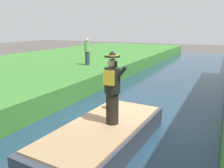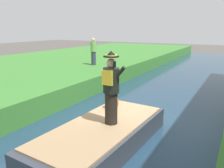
{
  "view_description": "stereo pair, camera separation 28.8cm",
  "coord_description": "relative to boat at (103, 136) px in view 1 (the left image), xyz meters",
  "views": [
    {
      "loc": [
        2.61,
        -6.22,
        3.09
      ],
      "look_at": [
        -0.09,
        -0.9,
        1.61
      ],
      "focal_mm": 36.32,
      "sensor_mm": 36.0,
      "label": 1
    },
    {
      "loc": [
        2.87,
        -6.08,
        3.09
      ],
      "look_at": [
        -0.09,
        -0.9,
        1.61
      ],
      "focal_mm": 36.32,
      "sensor_mm": 36.0,
      "label": 2
    }
  ],
  "objects": [
    {
      "name": "person_bystander",
      "position": [
        -4.82,
        6.74,
        1.33
      ],
      "size": [
        0.34,
        0.34,
        1.6
      ],
      "color": "#33384C",
      "rests_on": "grass_bank_near"
    },
    {
      "name": "person_pirate",
      "position": [
        0.17,
        0.19,
        1.23
      ],
      "size": [
        0.61,
        0.42,
        1.85
      ],
      "rotation": [
        0.0,
        0.0,
        -0.01
      ],
      "color": "black",
      "rests_on": "boat"
    },
    {
      "name": "canal_water",
      "position": [
        0.0,
        1.58,
        -0.35
      ],
      "size": [
        5.45,
        48.0,
        0.1
      ],
      "primitive_type": "cube",
      "color": "#1E384C",
      "rests_on": "ground"
    },
    {
      "name": "parrot_plush",
      "position": [
        -0.35,
        1.17,
        0.55
      ],
      "size": [
        0.36,
        0.35,
        0.57
      ],
      "color": "red",
      "rests_on": "boat"
    },
    {
      "name": "ground_plane",
      "position": [
        0.0,
        1.58,
        -0.4
      ],
      "size": [
        80.0,
        80.0,
        0.0
      ],
      "primitive_type": "plane",
      "color": "#4C4742"
    },
    {
      "name": "boat",
      "position": [
        0.0,
        0.0,
        0.0
      ],
      "size": [
        1.97,
        4.27,
        0.61
      ],
      "color": "#333842",
      "rests_on": "canal_water"
    }
  ]
}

